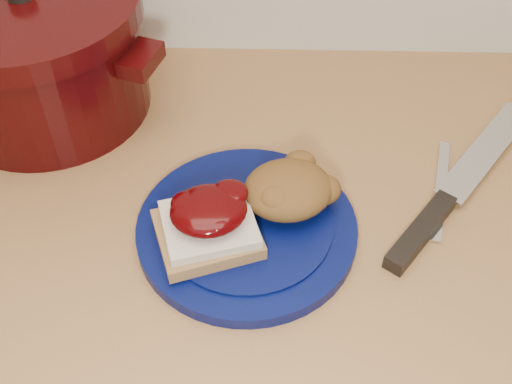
{
  "coord_description": "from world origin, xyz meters",
  "views": [
    {
      "loc": [
        0.02,
        0.97,
        1.47
      ],
      "look_at": [
        0.0,
        1.45,
        0.95
      ],
      "focal_mm": 45.0,
      "sensor_mm": 36.0,
      "label": 1
    }
  ],
  "objects_px": {
    "dutch_oven": "(38,53)",
    "pepper_grinder": "(40,65)",
    "chef_knife": "(440,208)",
    "plate": "(247,229)",
    "butter_knife": "(441,189)"
  },
  "relations": [
    {
      "from": "butter_knife",
      "to": "dutch_oven",
      "type": "bearing_deg",
      "value": 87.02
    },
    {
      "from": "dutch_oven",
      "to": "chef_knife",
      "type": "bearing_deg",
      "value": -20.6
    },
    {
      "from": "chef_knife",
      "to": "pepper_grinder",
      "type": "relative_size",
      "value": 2.22
    },
    {
      "from": "chef_knife",
      "to": "pepper_grinder",
      "type": "distance_m",
      "value": 0.54
    },
    {
      "from": "chef_knife",
      "to": "dutch_oven",
      "type": "height_order",
      "value": "dutch_oven"
    },
    {
      "from": "dutch_oven",
      "to": "pepper_grinder",
      "type": "bearing_deg",
      "value": 180.0
    },
    {
      "from": "chef_knife",
      "to": "plate",
      "type": "bearing_deg",
      "value": 136.59
    },
    {
      "from": "chef_knife",
      "to": "butter_knife",
      "type": "distance_m",
      "value": 0.04
    },
    {
      "from": "butter_knife",
      "to": "pepper_grinder",
      "type": "bearing_deg",
      "value": 87.08
    },
    {
      "from": "chef_knife",
      "to": "pepper_grinder",
      "type": "height_order",
      "value": "pepper_grinder"
    },
    {
      "from": "plate",
      "to": "chef_knife",
      "type": "distance_m",
      "value": 0.23
    },
    {
      "from": "dutch_oven",
      "to": "pepper_grinder",
      "type": "relative_size",
      "value": 2.77
    },
    {
      "from": "chef_knife",
      "to": "butter_knife",
      "type": "height_order",
      "value": "chef_knife"
    },
    {
      "from": "chef_knife",
      "to": "pepper_grinder",
      "type": "bearing_deg",
      "value": 106.65
    },
    {
      "from": "butter_knife",
      "to": "pepper_grinder",
      "type": "xyz_separation_m",
      "value": [
        -0.52,
        0.15,
        0.06
      ]
    }
  ]
}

